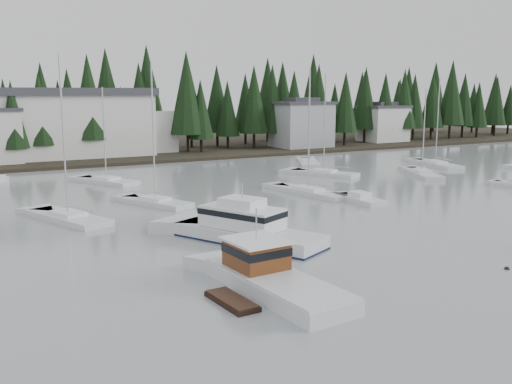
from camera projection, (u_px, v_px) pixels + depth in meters
far_shore_land at (86, 150)px, 107.48m from camera, size 240.00×54.00×1.00m
conifer_treeline at (101, 155)px, 98.02m from camera, size 200.00×22.00×20.00m
house_east_a at (301, 123)px, 107.58m from camera, size 10.60×8.48×9.25m
house_east_b at (383, 123)px, 119.95m from camera, size 9.54×7.42×8.25m
harbor_inn at (86, 123)px, 92.46m from camera, size 29.50×11.50×10.90m
lobster_boat_brown at (270, 281)px, 31.00m from camera, size 5.57×10.25×4.97m
cabin_cruiser_center at (246, 232)px, 41.32m from camera, size 8.15×11.93×4.94m
sailboat_2 at (308, 193)px, 60.69m from camera, size 4.02×10.57×13.75m
sailboat_3 at (435, 165)px, 84.28m from camera, size 4.97×10.67×13.20m
sailboat_4 at (308, 164)px, 86.17m from camera, size 7.18×10.00×14.20m
sailboat_5 at (422, 175)px, 74.55m from camera, size 6.76×10.14×11.66m
sailboat_6 at (324, 175)px, 74.62m from camera, size 6.81×9.39×13.70m
sailboat_8 at (106, 183)px, 68.06m from camera, size 6.55×8.96×11.85m
sailboat_9 at (155, 204)px, 55.00m from camera, size 5.62×8.44×14.03m
sailboat_10 at (68, 219)px, 48.27m from camera, size 5.86×9.75×14.38m
runabout_1 at (360, 201)px, 56.36m from camera, size 2.30×6.11×1.42m
mooring_buoy_dark at (507, 269)px, 34.95m from camera, size 0.34×0.34×0.34m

